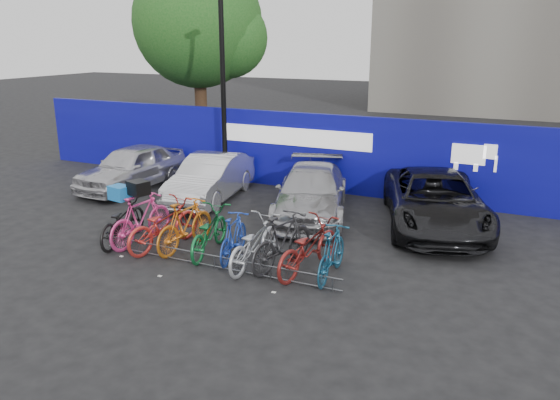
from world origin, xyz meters
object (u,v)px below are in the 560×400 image
Objects in this scene: bike_rack at (214,261)px; tree at (203,26)px; lamppost at (223,83)px; car_0 at (132,167)px; car_1 at (210,178)px; bike_4 at (209,232)px; bike_0 at (122,221)px; bike_6 at (254,243)px; bike_1 at (141,219)px; bike_7 at (282,241)px; car_3 at (435,201)px; bike_8 at (308,247)px; bike_3 at (185,225)px; car_2 at (311,192)px; bike_9 at (332,253)px; bike_2 at (163,225)px; bike_5 at (234,237)px.

tree is at bearing 122.45° from bike_rack.
car_0 is at bearing -146.66° from lamppost.
tree is at bearing 114.30° from car_1.
bike_0 is at bearing -3.82° from bike_4.
car_1 is at bearing -46.65° from bike_6.
bike_1 is 1.01× the size of bike_7.
bike_6 is (-3.00, -4.13, -0.17)m from car_3.
bike_4 is at bearing -32.78° from car_0.
bike_3 is at bearing 11.66° from bike_8.
car_1 is (-2.73, 4.32, 0.49)m from bike_rack.
car_2 is 3.75m from bike_8.
lamppost is at bearing -46.88° from bike_9.
bike_0 is at bearing -0.98° from bike_9.
bike_2 reaches higher than bike_6.
car_3 is 4.21m from bike_9.
tree is at bearing -37.28° from bike_8.
bike_7 is at bearing -94.88° from car_2.
bike_3 is (-1.66, -3.49, -0.07)m from car_2.
bike_2 is (-2.17, -3.61, -0.10)m from car_2.
bike_4 is at bearing -67.21° from car_1.
bike_6 is at bearing -143.36° from car_3.
car_2 reaches higher than bike_0.
car_3 is at bearing -142.32° from bike_5.
bike_4 is at bearing -8.10° from bike_6.
car_3 reaches higher than car_1.
tree reaches higher than bike_2.
car_2 is 4.57m from bike_1.
car_2 is (3.72, -1.85, -2.62)m from lamppost.
bike_9 reaches higher than bike_6.
lamppost is at bearing -34.76° from bike_8.
lamppost reaches higher than car_1.
bike_8 is at bearing -86.31° from car_2.
tree reaches higher than car_1.
bike_3 reaches higher than bike_2.
bike_9 is (4.01, 0.05, -0.03)m from bike_2.
car_1 is 5.87m from bike_8.
bike_0 is 1.01× the size of bike_4.
bike_1 is 1.03× the size of bike_3.
tree is 12.32m from bike_3.
bike_3 reaches higher than bike_4.
bike_7 is (4.47, -5.38, -2.68)m from lamppost.
bike_5 is (-3.58, -3.94, -0.19)m from car_3.
bike_1 is 2.98m from bike_6.
car_0 is at bearing -14.42° from bike_8.
car_2 is 3.87m from bike_3.
bike_0 is at bearing 14.56° from bike_8.
bike_rack is 2.83× the size of bike_0.
bike_1 is at bearing 166.63° from bike_rack.
car_2 is 2.13× the size of bike_8.
car_3 reaches higher than bike_3.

